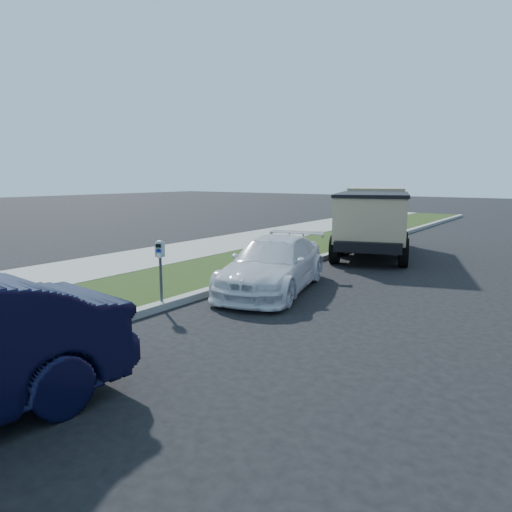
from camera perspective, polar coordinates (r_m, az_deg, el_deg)
The scene contains 5 objects.
ground at distance 8.48m, azimuth 3.79°, elevation -8.56°, with size 120.00×120.00×0.00m, color black.
streetside at distance 13.45m, azimuth -12.03°, elevation -1.57°, with size 6.12×50.00×0.15m.
parking_meter at distance 9.45m, azimuth -11.90°, elevation -0.23°, with size 0.21×0.17×1.29m.
white_wagon at distance 10.91m, azimuth 2.38°, elevation -1.00°, with size 1.76×4.32×1.25m, color white.
dump_truck at distance 16.61m, azimuth 14.45°, elevation 4.68°, with size 3.86×6.15×2.27m.
Camera 1 is at (4.23, -6.85, 2.67)m, focal length 32.00 mm.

